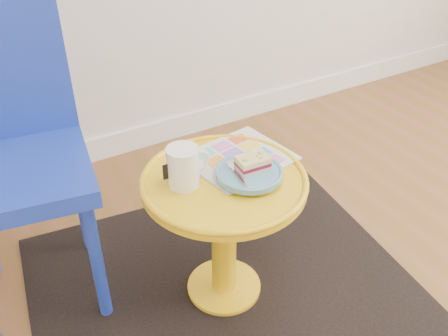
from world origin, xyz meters
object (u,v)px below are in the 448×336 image
side_table (224,214)px  chair (10,144)px  plate (249,173)px  newspaper (239,158)px  mug (184,165)px

side_table → chair: (-0.53, 0.39, 0.22)m
plate → side_table: bearing=150.2°
side_table → plate: size_ratio=2.52×
newspaper → plate: plate is taller
newspaper → side_table: bearing=-152.1°
side_table → plate: 0.17m
chair → newspaper: chair is taller
chair → mug: 0.54m
mug → plate: 0.20m
mug → plate: (0.18, -0.07, -0.05)m
mug → plate: bearing=-21.4°
newspaper → mug: size_ratio=2.28×
newspaper → mug: bearing=-179.1°
chair → plate: (0.59, -0.42, -0.07)m
side_table → mug: bearing=161.8°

